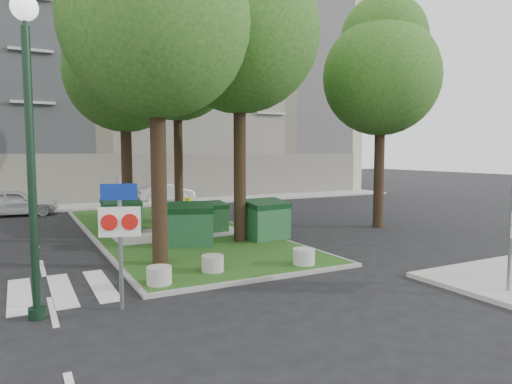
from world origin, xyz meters
TOP-DOWN VIEW (x-y plane):
  - ground at (0.00, 0.00)m, footprint 120.00×120.00m
  - median_island at (0.50, 8.00)m, footprint 6.00×16.00m
  - median_kerb at (0.50, 8.00)m, footprint 6.30×16.30m
  - building_sidewalk at (0.00, 18.50)m, footprint 42.00×3.00m
  - zebra_crossing at (-3.75, 1.50)m, footprint 5.00×3.00m
  - apartment_building at (0.00, 26.00)m, footprint 41.00×12.00m
  - tree_median_near_left at (-1.41, 2.56)m, footprint 5.20×5.20m
  - tree_median_near_right at (2.09, 4.56)m, footprint 5.60×5.60m
  - tree_median_mid at (-0.91, 9.06)m, footprint 4.80×4.80m
  - tree_median_far at (2.29, 12.06)m, footprint 5.80×5.80m
  - tree_street_right at (9.09, 5.06)m, footprint 5.00×5.00m
  - dumpster_a at (-1.44, 8.14)m, footprint 1.48×1.06m
  - dumpster_b at (0.16, 4.62)m, footprint 1.84×1.55m
  - dumpster_c at (1.76, 6.75)m, footprint 1.36×1.00m
  - dumpster_d at (3.00, 4.36)m, footprint 1.71×1.31m
  - bollard_left at (-2.10, 0.50)m, footprint 0.60×0.60m
  - bollard_right at (2.08, 0.50)m, footprint 0.63×0.63m
  - bollard_mid at (-0.50, 1.02)m, footprint 0.60×0.60m
  - litter_bin at (3.20, 13.47)m, footprint 0.40×0.40m
  - street_lamp at (-4.79, -0.31)m, footprint 0.50×0.50m
  - traffic_sign_pole at (-3.20, -0.55)m, footprint 0.82×0.30m
  - car_white at (-5.14, 16.46)m, footprint 4.21×2.01m
  - car_silver at (3.76, 19.50)m, footprint 3.73×1.38m

SIDE VIEW (x-z plane):
  - ground at x=0.00m, z-range 0.00..0.00m
  - zebra_crossing at x=-3.75m, z-range 0.00..0.01m
  - median_kerb at x=0.50m, z-range 0.00..0.10m
  - median_island at x=0.50m, z-range 0.00..0.12m
  - building_sidewalk at x=0.00m, z-range 0.00..0.12m
  - bollard_mid at x=-0.50m, z-range 0.12..0.55m
  - bollard_left at x=-2.10m, z-range 0.12..0.55m
  - bollard_right at x=2.08m, z-range 0.12..0.57m
  - litter_bin at x=3.20m, z-range 0.12..0.82m
  - car_silver at x=3.76m, z-range 0.00..1.22m
  - car_white at x=-5.14m, z-range 0.00..1.39m
  - dumpster_c at x=1.76m, z-range 0.10..1.30m
  - dumpster_a at x=-1.44m, z-range 0.09..1.44m
  - dumpster_b at x=0.16m, z-range 0.09..1.55m
  - dumpster_d at x=3.00m, z-range 0.09..1.55m
  - traffic_sign_pole at x=-3.20m, z-range 0.40..3.22m
  - street_lamp at x=-4.79m, z-range 0.80..7.05m
  - tree_median_mid at x=-0.91m, z-range 1.98..11.97m
  - tree_street_right at x=9.09m, z-range 1.95..12.02m
  - tree_median_near_left at x=-1.41m, z-range 2.05..12.58m
  - tree_median_near_right at x=2.09m, z-range 2.26..13.72m
  - apartment_building at x=0.00m, z-range 0.00..16.00m
  - tree_median_far at x=2.29m, z-range 2.36..14.28m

